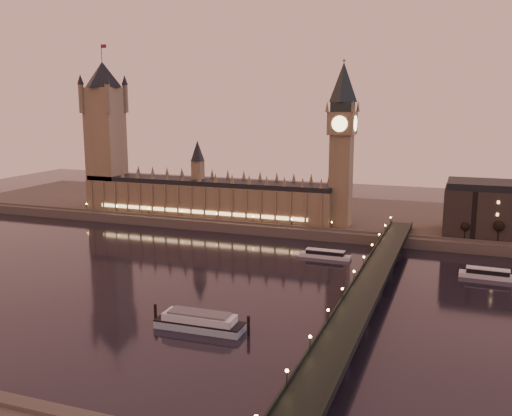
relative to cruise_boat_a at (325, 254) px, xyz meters
The scene contains 11 objects.
ground 86.89m from the cruise_boat_a, 132.17° to the right, with size 700.00×700.00×0.00m, color black.
far_embankment 104.54m from the cruise_boat_a, 105.72° to the left, with size 560.00×130.00×6.00m, color #423D35.
palace_of_westminster 115.27m from the cruise_boat_a, 150.10° to the left, with size 180.00×26.62×52.00m.
victoria_tower 197.68m from the cruise_boat_a, 162.38° to the left, with size 31.68×31.68×118.00m.
big_ben 84.05m from the cruise_boat_a, 94.38° to the left, with size 17.68×17.68×104.00m.
westminster_bridge 72.56m from the cruise_boat_a, 62.66° to the right, with size 13.20×260.00×15.30m.
bare_tree_0 84.69m from the cruise_boat_a, 32.16° to the left, with size 5.36×5.36×10.91m.
bare_tree_1 98.81m from the cruise_boat_a, 27.07° to the left, with size 5.36×5.36×10.91m.
cruise_boat_a is the anchor object (origin of this frame).
cruise_boat_b 83.02m from the cruise_boat_a, ahead, with size 26.61×7.64×4.87m.
moored_barge 115.48m from the cruise_boat_a, 100.62° to the right, with size 39.62×10.52×7.26m.
Camera 1 is at (127.45, -232.13, 85.42)m, focal length 40.00 mm.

